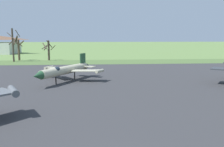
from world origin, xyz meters
name	(u,v)px	position (x,y,z in m)	size (l,w,h in m)	color
asphalt_apron	(101,93)	(0.00, 18.55, 0.03)	(101.37, 61.85, 0.05)	#333335
grass_verge_strip	(96,62)	(0.00, 55.48, 0.03)	(161.37, 12.00, 0.06)	#4C6735
jet_fighter_rear_center	(65,70)	(-5.06, 26.67, 1.82)	(9.77, 12.00, 4.03)	#B7B293
bare_tree_far_left	(13,44)	(-21.89, 57.93, 4.92)	(2.84, 3.12, 8.97)	#42382D
bare_tree_left_of_center	(18,48)	(-21.81, 61.97, 3.68)	(2.94, 3.00, 7.18)	brown
bare_tree_center	(48,49)	(-13.37, 61.38, 3.21)	(4.00, 3.78, 5.79)	#42382D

